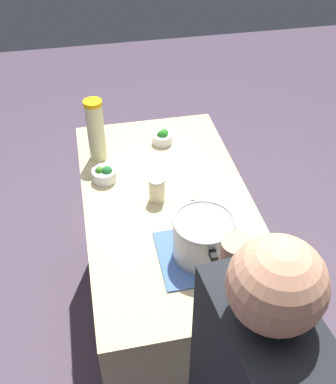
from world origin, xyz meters
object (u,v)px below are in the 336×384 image
Objects in this scene: cooking_pot at (203,237)px; broccoli_bowl_front at (162,137)px; broccoli_bowl_center at (104,174)px; mason_jar at (157,189)px; lemonade_pitcher at (96,130)px.

cooking_pot reaches higher than broccoli_bowl_front.
broccoli_bowl_front is 0.40m from broccoli_bowl_center.
cooking_pot is at bearing 17.13° from mason_jar.
broccoli_bowl_center is (0.18, 0.01, -0.12)m from lemonade_pitcher.
lemonade_pitcher is 0.35m from broccoli_bowl_front.
mason_jar is 0.27m from broccoli_bowl_center.
lemonade_pitcher is (-0.71, -0.33, 0.06)m from cooking_pot.
cooking_pot is at bearing 24.74° from lemonade_pitcher.
lemonade_pitcher is 2.77× the size of broccoli_bowl_center.
broccoli_bowl_front is 0.91× the size of broccoli_bowl_center.
mason_jar reaches higher than broccoli_bowl_center.
mason_jar is at bearing 49.65° from broccoli_bowl_center.
cooking_pot is at bearing 0.16° from broccoli_bowl_front.
broccoli_bowl_center is at bearing -130.35° from mason_jar.
broccoli_bowl_center is (-0.18, -0.21, -0.02)m from mason_jar.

